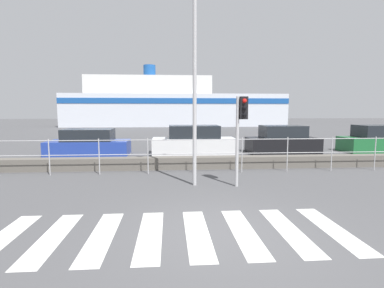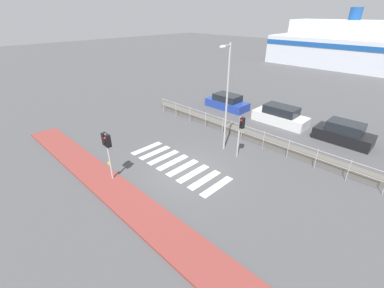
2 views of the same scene
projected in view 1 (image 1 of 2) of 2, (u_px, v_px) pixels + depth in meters
name	position (u px, v px, depth m)	size (l,w,h in m)	color
ground_plane	(220.00, 232.00, 5.79)	(160.00, 160.00, 0.00)	#4C4C4F
crosswalk	(174.00, 234.00, 5.72)	(6.75, 2.40, 0.01)	silver
seawall	(194.00, 163.00, 12.09)	(19.63, 0.55, 0.48)	#605B54
harbor_fence	(195.00, 150.00, 11.16)	(17.70, 0.04, 1.33)	#B2B2B5
traffic_light_far	(241.00, 121.00, 9.07)	(0.34, 0.32, 2.76)	#B2B2B5
streetlamp	(195.00, 47.00, 8.83)	(0.32, 0.97, 6.92)	#B2B2B5
ferry_boat	(170.00, 105.00, 45.71)	(32.25, 8.37, 9.08)	silver
parked_car_blue	(89.00, 144.00, 15.83)	(4.19, 1.84, 1.37)	#233D9E
parked_car_white	(194.00, 142.00, 16.24)	(4.48, 1.75, 1.54)	silver
parked_car_black	(282.00, 141.00, 16.62)	(3.83, 1.77, 1.51)	black
parked_car_green	(378.00, 140.00, 17.04)	(4.07, 1.78, 1.52)	#1E6633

